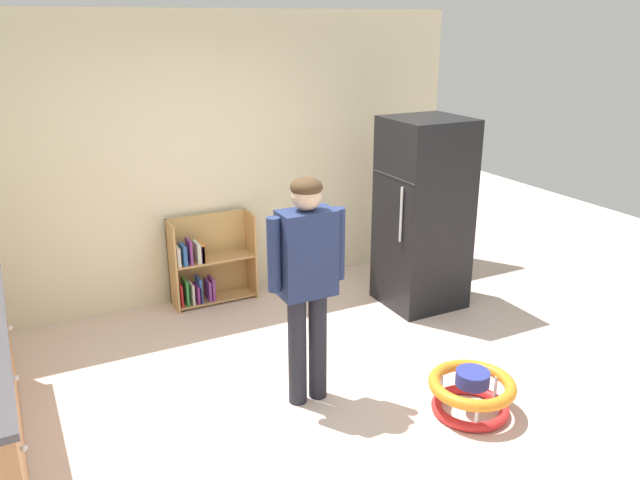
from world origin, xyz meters
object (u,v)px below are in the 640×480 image
(bookshelf, at_px, (207,265))
(standing_person, at_px, (307,272))
(refrigerator, at_px, (423,214))
(baby_walker, at_px, (471,392))

(bookshelf, height_order, standing_person, standing_person)
(refrigerator, distance_m, bookshelf, 2.12)
(standing_person, bearing_deg, bookshelf, 93.26)
(baby_walker, bearing_deg, standing_person, 144.29)
(refrigerator, relative_size, bookshelf, 2.09)
(refrigerator, bearing_deg, standing_person, -149.05)
(refrigerator, xyz_separation_m, standing_person, (-1.70, -1.02, 0.10))
(baby_walker, bearing_deg, bookshelf, 111.57)
(bookshelf, bearing_deg, baby_walker, -68.43)
(bookshelf, relative_size, baby_walker, 1.41)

